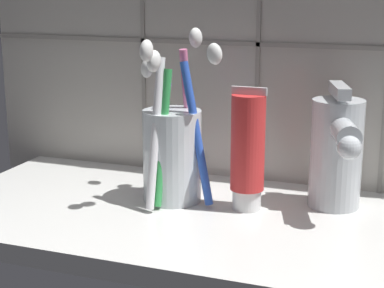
{
  "coord_description": "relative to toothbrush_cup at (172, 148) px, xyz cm",
  "views": [
    {
      "loc": [
        20.5,
        -60.09,
        25.74
      ],
      "look_at": [
        -2.24,
        1.18,
        9.11
      ],
      "focal_mm": 60.0,
      "sensor_mm": 36.0,
      "label": 1
    }
  ],
  "objects": [
    {
      "name": "sink_counter",
      "position": [
        5.19,
        -2.89,
        -6.94
      ],
      "size": [
        59.16,
        28.06,
        2.0
      ],
      "primitive_type": "cube",
      "color": "silver",
      "rests_on": "ground"
    },
    {
      "name": "toothbrush_cup",
      "position": [
        0.0,
        0.0,
        0.0
      ],
      "size": [
        11.88,
        10.59,
        18.93
      ],
      "color": "silver",
      "rests_on": "sink_counter"
    },
    {
      "name": "sink_faucet",
      "position": [
        17.3,
        3.8,
        0.47
      ],
      "size": [
        6.0,
        10.71,
        13.31
      ],
      "rotation": [
        0.0,
        0.0,
        -1.27
      ],
      "color": "silver",
      "rests_on": "sink_counter"
    },
    {
      "name": "toothpaste_tube",
      "position": [
        8.54,
        0.07,
        0.58
      ],
      "size": [
        3.78,
        3.6,
        13.23
      ],
      "color": "white",
      "rests_on": "sink_counter"
    }
  ]
}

